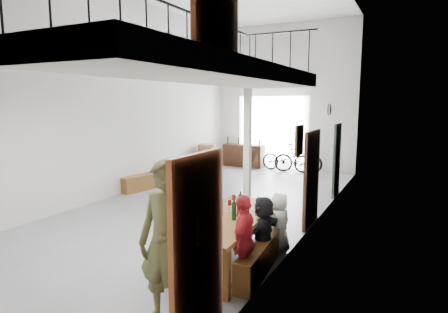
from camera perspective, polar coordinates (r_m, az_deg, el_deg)
The scene contains 24 objects.
floor at distance 9.51m, azimuth -2.67°, elevation -7.43°, with size 12.00×12.00×0.00m, color slate.
room_walls at distance 9.21m, azimuth -2.83°, elevation 14.38°, with size 12.00×12.00×12.00m.
gateway_portal at distance 14.79m, azimuth 7.39°, elevation 3.68°, with size 2.80×0.08×2.80m, color white.
right_wall_decor at distance 6.41m, azimuth 10.06°, elevation 0.66°, with size 0.07×8.28×5.07m.
balcony at distance 5.48m, azimuth -1.02°, elevation 12.29°, with size 1.52×5.62×4.00m.
tasting_table at distance 6.03m, azimuth 0.84°, elevation -9.82°, with size 1.12×2.51×0.79m.
bench_inner at distance 6.42m, azimuth -4.13°, elevation -13.21°, with size 0.32×1.99×0.46m, color brown.
bench_wall at distance 6.07m, azimuth 5.90°, elevation -14.53°, with size 0.26×2.00×0.46m, color brown.
tableware at distance 5.94m, azimuth 0.39°, elevation -7.73°, with size 0.48×1.28×0.35m.
side_bench at distance 11.40m, azimuth -11.91°, elevation -3.76°, with size 0.36×1.63×0.46m, color brown.
oak_barrel at distance 13.96m, azimuth -2.62°, elevation -0.21°, with size 0.69×0.69×1.02m.
serving_counter at distance 15.04m, azimuth 2.99°, elevation 0.14°, with size 1.67×0.46×0.88m, color #3C1D11.
counter_bottles at distance 14.97m, azimuth 3.01°, elevation 2.35°, with size 1.43×0.13×0.28m.
guest_left_a at distance 5.89m, azimuth -8.47°, elevation -11.99°, with size 0.54×0.35×1.09m, color silver.
guest_left_b at distance 6.22m, azimuth -6.49°, elevation -10.03°, with size 0.46×0.30×1.26m, color teal.
guest_left_c at distance 6.74m, azimuth -3.39°, elevation -8.52°, with size 0.62×0.48×1.27m, color silver.
guest_left_d at distance 7.18m, azimuth -1.90°, elevation -7.81°, with size 0.76×0.44×1.18m, color teal.
guest_right_a at distance 5.35m, azimuth 3.05°, elevation -12.73°, with size 0.78×0.32×1.33m, color red.
guest_right_b at distance 5.98m, azimuth 5.94°, elevation -11.36°, with size 1.06×0.34×1.15m, color black.
guest_right_c at distance 6.57m, azimuth 8.40°, elevation -10.02°, with size 0.51×0.33×1.05m, color silver.
host_standing at distance 4.43m, azimuth -8.74°, elevation -13.02°, with size 0.71×0.47×1.96m, color brown.
potted_plant at distance 9.22m, azimuth 13.04°, elevation -6.82°, with size 0.37×0.32×0.41m, color #1C5216.
bicycle_near at distance 14.18m, azimuth 9.45°, elevation -0.22°, with size 0.66×1.90×1.00m, color black.
bicycle_far at distance 13.94m, azimuth 11.23°, elevation -0.30°, with size 0.50×1.76×1.06m, color black.
Camera 1 is at (4.54, -7.95, 2.59)m, focal length 30.00 mm.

